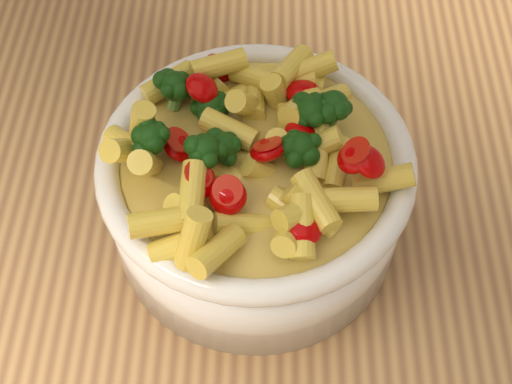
{
  "coord_description": "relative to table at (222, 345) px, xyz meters",
  "views": [
    {
      "loc": [
        0.03,
        -0.24,
        1.37
      ],
      "look_at": [
        0.03,
        0.06,
        0.95
      ],
      "focal_mm": 50.0,
      "sensor_mm": 36.0,
      "label": 1
    }
  ],
  "objects": [
    {
      "name": "pasta_salad",
      "position": [
        0.03,
        0.06,
        0.21
      ],
      "size": [
        0.17,
        0.17,
        0.04
      ],
      "color": "#FAD74F",
      "rests_on": "serving_bowl"
    },
    {
      "name": "table",
      "position": [
        0.0,
        0.0,
        0.0
      ],
      "size": [
        1.2,
        0.8,
        0.9
      ],
      "color": "tan",
      "rests_on": "ground"
    },
    {
      "name": "serving_bowl",
      "position": [
        0.03,
        0.06,
        0.15
      ],
      "size": [
        0.22,
        0.22,
        0.09
      ],
      "color": "white",
      "rests_on": "table"
    }
  ]
}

